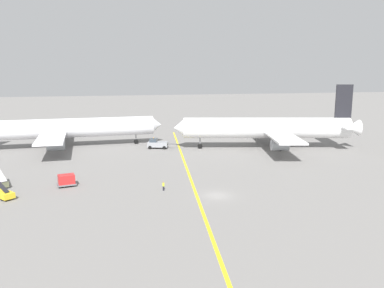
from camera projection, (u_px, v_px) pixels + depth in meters
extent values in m
plane|color=slate|center=(217.00, 195.00, 63.29)|extent=(600.00, 600.00, 0.00)
cube|color=yellow|center=(191.00, 180.00, 72.36)|extent=(17.01, 118.93, 0.01)
cylinder|color=silver|center=(64.00, 128.00, 103.56)|extent=(48.96, 6.78, 5.22)
cone|color=silver|center=(157.00, 125.00, 110.34)|extent=(2.95, 4.89, 4.80)
cube|color=silver|center=(55.00, 131.00, 103.05)|extent=(7.74, 42.07, 0.44)
cylinder|color=#999EA3|center=(56.00, 145.00, 92.54)|extent=(4.28, 2.73, 2.60)
cylinder|color=#999EA3|center=(61.00, 132.00, 114.75)|extent=(4.28, 2.73, 2.60)
cylinder|color=slate|center=(52.00, 139.00, 106.50)|extent=(0.28, 0.28, 2.31)
cylinder|color=black|center=(53.00, 143.00, 106.71)|extent=(1.32, 0.59, 1.30)
cylinder|color=slate|center=(50.00, 144.00, 100.06)|extent=(0.28, 0.28, 2.31)
cylinder|color=black|center=(51.00, 148.00, 100.27)|extent=(1.32, 0.59, 1.30)
cylinder|color=slate|center=(136.00, 138.00, 109.37)|extent=(0.28, 0.28, 2.31)
cylinder|color=black|center=(136.00, 142.00, 109.58)|extent=(1.32, 0.59, 1.30)
cylinder|color=white|center=(266.00, 128.00, 101.85)|extent=(44.28, 15.70, 5.46)
cone|color=white|center=(179.00, 128.00, 101.77)|extent=(3.90, 5.54, 5.02)
cone|color=white|center=(352.00, 128.00, 101.93)|extent=(4.53, 5.09, 4.37)
cube|color=white|center=(274.00, 131.00, 102.01)|extent=(15.55, 40.10, 0.44)
cube|color=white|center=(343.00, 126.00, 101.82)|extent=(6.17, 13.39, 0.28)
cube|color=black|center=(344.00, 101.00, 100.62)|extent=(4.36, 1.38, 8.76)
cylinder|color=#999EA3|center=(263.00, 131.00, 113.26)|extent=(4.69, 3.51, 2.60)
cylinder|color=#999EA3|center=(280.00, 145.00, 91.40)|extent=(4.69, 3.51, 2.60)
cylinder|color=slate|center=(280.00, 144.00, 99.20)|extent=(0.28, 0.28, 2.53)
cylinder|color=black|center=(280.00, 149.00, 99.43)|extent=(1.39, 0.84, 1.30)
cylinder|color=slate|center=(275.00, 139.00, 105.88)|extent=(0.28, 0.28, 2.53)
cylinder|color=black|center=(275.00, 144.00, 106.11)|extent=(1.39, 0.84, 1.30)
cylinder|color=slate|center=(200.00, 142.00, 102.47)|extent=(0.28, 0.28, 2.53)
cylinder|color=black|center=(200.00, 146.00, 102.70)|extent=(1.39, 0.84, 1.30)
cube|color=gray|center=(158.00, 144.00, 102.96)|extent=(5.94, 4.30, 1.32)
cube|color=#333D47|center=(154.00, 140.00, 102.85)|extent=(2.52, 2.69, 0.90)
cylinder|color=#4C4C51|center=(174.00, 144.00, 102.59)|extent=(3.10, 1.21, 0.20)
sphere|color=orange|center=(153.00, 138.00, 102.74)|extent=(0.24, 0.24, 0.24)
cylinder|color=black|center=(150.00, 148.00, 101.89)|extent=(0.95, 0.57, 0.90)
cylinder|color=black|center=(152.00, 146.00, 104.58)|extent=(0.95, 0.57, 0.90)
cylinder|color=black|center=(164.00, 148.00, 101.58)|extent=(0.95, 0.57, 0.90)
cylinder|color=black|center=(166.00, 146.00, 104.27)|extent=(0.95, 0.57, 0.90)
cube|color=gold|center=(4.00, 194.00, 61.53)|extent=(3.90, 4.25, 0.90)
cube|color=black|center=(1.00, 185.00, 61.77)|extent=(3.19, 3.74, 1.83)
cylinder|color=black|center=(6.00, 195.00, 62.61)|extent=(0.53, 0.59, 0.60)
cylinder|color=black|center=(2.00, 199.00, 60.62)|extent=(0.53, 0.59, 0.60)
cylinder|color=black|center=(11.00, 197.00, 61.71)|extent=(0.53, 0.59, 0.60)
cube|color=slate|center=(67.00, 184.00, 68.31)|extent=(3.57, 2.79, 0.25)
cube|color=red|center=(66.00, 179.00, 68.14)|extent=(3.14, 2.51, 1.60)
cylinder|color=black|center=(71.00, 183.00, 69.27)|extent=(0.63, 0.31, 0.60)
cylinder|color=black|center=(72.00, 185.00, 68.02)|extent=(0.63, 0.31, 0.60)
cylinder|color=black|center=(62.00, 184.00, 68.64)|extent=(0.63, 0.31, 0.60)
cylinder|color=black|center=(63.00, 186.00, 67.39)|extent=(0.63, 0.31, 0.60)
cylinder|color=black|center=(0.00, 184.00, 68.73)|extent=(0.51, 0.61, 0.60)
cylinder|color=black|center=(4.00, 186.00, 67.76)|extent=(0.51, 0.61, 0.60)
cylinder|color=black|center=(163.00, 188.00, 65.84)|extent=(0.28, 0.28, 0.80)
cylinder|color=#D1E02D|center=(163.00, 185.00, 65.71)|extent=(0.36, 0.36, 0.57)
sphere|color=#9E704C|center=(163.00, 182.00, 65.64)|extent=(0.22, 0.22, 0.22)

